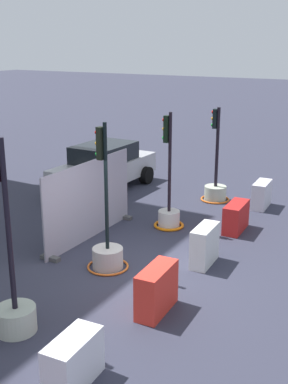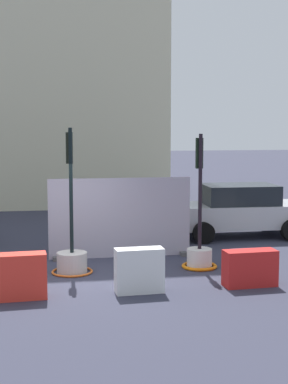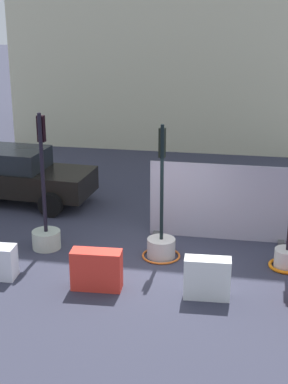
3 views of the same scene
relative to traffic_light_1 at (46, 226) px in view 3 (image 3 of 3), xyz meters
name	(u,v)px [view 3 (image 3 of 3)]	position (x,y,z in m)	size (l,w,h in m)	color
ground_plane	(160,264)	(2.98, -0.43, -0.59)	(120.00, 120.00, 0.00)	#323344
traffic_light_1	(46,226)	(0.00, 0.00, 0.00)	(0.72, 0.72, 3.47)	#ADB7A7
traffic_light_2	(161,240)	(2.94, 0.01, -0.15)	(0.95, 0.95, 3.31)	beige
traffic_light_3	(288,248)	(5.94, -0.02, -0.10)	(0.84, 0.84, 3.17)	silver
construction_barrier_2	(97,270)	(1.81, -1.85, -0.14)	(1.12, 0.48, 0.89)	red
construction_barrier_3	(207,278)	(4.21, -1.81, -0.14)	(1.00, 0.44, 0.91)	silver
car_black_sedan	(19,176)	(-1.97, 3.15, 0.25)	(4.53, 2.39, 1.68)	black
site_fence_panel	(219,204)	(4.24, 1.40, 0.38)	(3.63, 0.50, 2.04)	#9F99AA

